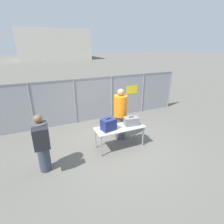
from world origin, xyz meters
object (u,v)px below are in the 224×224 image
object	(u,v)px
suitcase_navy	(108,124)
utility_trailer	(119,96)
inspection_table	(120,129)
security_worker_near	(120,114)
traveler_hooded	(42,142)
suitcase_grey	(131,121)

from	to	relation	value
suitcase_navy	utility_trailer	world-z (taller)	suitcase_navy
inspection_table	utility_trailer	world-z (taller)	inspection_table
inspection_table	security_worker_near	size ratio (longest dim) A/B	0.88
traveler_hooded	suitcase_navy	bearing A→B (deg)	19.92
inspection_table	suitcase_navy	size ratio (longest dim) A/B	3.39
inspection_table	traveler_hooded	world-z (taller)	traveler_hooded
security_worker_near	suitcase_grey	bearing A→B (deg)	121.29
suitcase_navy	traveler_hooded	world-z (taller)	traveler_hooded
suitcase_grey	traveler_hooded	xyz separation A→B (m)	(-2.80, -0.27, 0.04)
suitcase_navy	suitcase_grey	bearing A→B (deg)	0.93
inspection_table	security_worker_near	distance (m)	0.68
suitcase_navy	security_worker_near	size ratio (longest dim) A/B	0.26
suitcase_navy	utility_trailer	distance (m)	5.08
security_worker_near	suitcase_navy	bearing A→B (deg)	55.82
inspection_table	security_worker_near	world-z (taller)	security_worker_near
security_worker_near	traveler_hooded	bearing A→B (deg)	34.08
suitcase_navy	suitcase_grey	world-z (taller)	suitcase_navy
inspection_table	suitcase_navy	bearing A→B (deg)	-178.67
utility_trailer	suitcase_navy	bearing A→B (deg)	-120.14
suitcase_navy	traveler_hooded	bearing A→B (deg)	-172.67
inspection_table	traveler_hooded	xyz separation A→B (m)	(-2.37, -0.26, 0.24)
suitcase_navy	utility_trailer	bearing A→B (deg)	59.86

